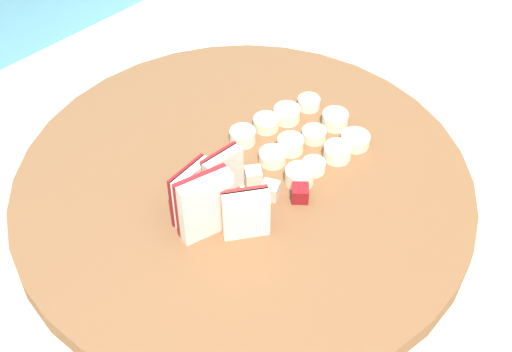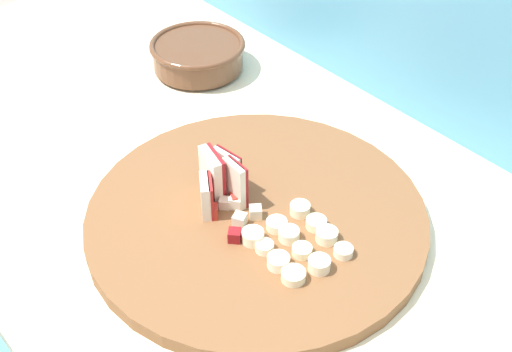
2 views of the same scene
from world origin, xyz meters
TOP-DOWN VIEW (x-y plane):
  - cutting_board at (0.13, 0.01)m, footprint 0.45×0.45m
  - apple_wedge_fan at (0.08, -0.00)m, footprint 0.08×0.08m
  - apple_dice_pile at (0.11, -0.01)m, footprint 0.10×0.08m
  - banana_slice_rows at (0.21, 0.01)m, footprint 0.11×0.11m

SIDE VIEW (x-z plane):
  - cutting_board at x=0.13m, z-range 0.91..0.93m
  - banana_slice_rows at x=0.21m, z-range 0.93..0.95m
  - apple_dice_pile at x=0.11m, z-range 0.93..0.95m
  - apple_wedge_fan at x=0.08m, z-range 0.93..1.00m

